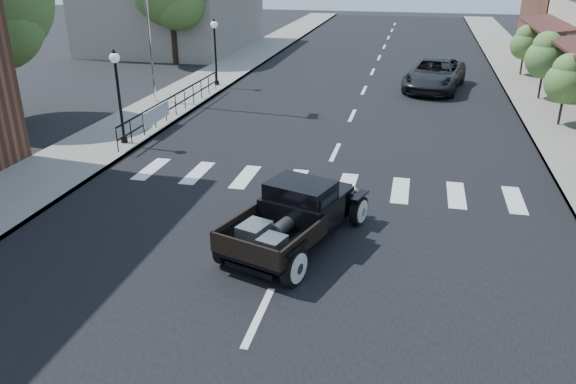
# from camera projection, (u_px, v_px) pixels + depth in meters

# --- Properties ---
(ground) EXTENTS (120.00, 120.00, 0.00)m
(ground) POSITION_uv_depth(u_px,v_px,m) (292.00, 245.00, 13.55)
(ground) COLOR black
(ground) RESTS_ON ground
(road) EXTENTS (14.00, 80.00, 0.02)m
(road) POSITION_uv_depth(u_px,v_px,m) (360.00, 100.00, 26.99)
(road) COLOR black
(road) RESTS_ON ground
(road_markings) EXTENTS (12.00, 60.00, 0.06)m
(road_markings) POSITION_uv_depth(u_px,v_px,m) (346.00, 129.00, 22.51)
(road_markings) COLOR silver
(road_markings) RESTS_ON ground
(sidewalk_left) EXTENTS (3.00, 80.00, 0.15)m
(sidewalk_left) POSITION_uv_depth(u_px,v_px,m) (194.00, 89.00, 28.72)
(sidewalk_left) COLOR gray
(sidewalk_left) RESTS_ON ground
(sidewalk_right) EXTENTS (3.00, 80.00, 0.15)m
(sidewalk_right) POSITION_uv_depth(u_px,v_px,m) (549.00, 108.00, 25.22)
(sidewalk_right) COLOR gray
(sidewalk_right) RESTS_ON ground
(low_building_left) EXTENTS (10.00, 12.00, 5.00)m
(low_building_left) POSITION_uv_depth(u_px,v_px,m) (175.00, 13.00, 40.76)
(low_building_left) COLOR gray
(low_building_left) RESTS_ON ground
(railing) EXTENTS (0.08, 10.00, 1.00)m
(railing) POSITION_uv_depth(u_px,v_px,m) (175.00, 103.00, 23.76)
(railing) COLOR black
(railing) RESTS_ON sidewalk_left
(banner) EXTENTS (0.04, 2.20, 0.60)m
(banner) POSITION_uv_depth(u_px,v_px,m) (157.00, 120.00, 22.03)
(banner) COLOR silver
(banner) RESTS_ON sidewalk_left
(lamp_post_b) EXTENTS (0.36, 0.36, 3.35)m
(lamp_post_b) POSITION_uv_depth(u_px,v_px,m) (119.00, 97.00, 19.78)
(lamp_post_b) COLOR black
(lamp_post_b) RESTS_ON sidewalk_left
(lamp_post_c) EXTENTS (0.36, 0.36, 3.35)m
(lamp_post_c) POSITION_uv_depth(u_px,v_px,m) (215.00, 52.00, 28.74)
(lamp_post_c) COLOR black
(lamp_post_c) RESTS_ON sidewalk_left
(big_tree_far) EXTENTS (4.81, 4.81, 7.06)m
(big_tree_far) POSITION_uv_depth(u_px,v_px,m) (172.00, 6.00, 34.46)
(big_tree_far) COLOR #46692D
(big_tree_far) RESTS_ON ground
(small_tree_c) EXTENTS (1.63, 1.63, 2.71)m
(small_tree_c) POSITION_uv_depth(u_px,v_px,m) (564.00, 91.00, 22.07)
(small_tree_c) COLOR #487033
(small_tree_c) RESTS_ON sidewalk_right
(small_tree_d) EXTENTS (1.79, 1.79, 2.98)m
(small_tree_d) POSITION_uv_depth(u_px,v_px,m) (544.00, 67.00, 26.08)
(small_tree_d) COLOR #487033
(small_tree_d) RESTS_ON sidewalk_right
(small_tree_e) EXTENTS (1.57, 1.57, 2.62)m
(small_tree_e) POSITION_uv_depth(u_px,v_px,m) (524.00, 51.00, 31.35)
(small_tree_e) COLOR #487033
(small_tree_e) RESTS_ON sidewalk_right
(hotrod_pickup) EXTENTS (3.44, 5.01, 1.58)m
(hotrod_pickup) POSITION_uv_depth(u_px,v_px,m) (296.00, 215.00, 13.28)
(hotrod_pickup) COLOR black
(hotrod_pickup) RESTS_ON ground
(second_car) EXTENTS (3.48, 5.90, 1.54)m
(second_car) POSITION_uv_depth(u_px,v_px,m) (435.00, 75.00, 28.72)
(second_car) COLOR black
(second_car) RESTS_ON ground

